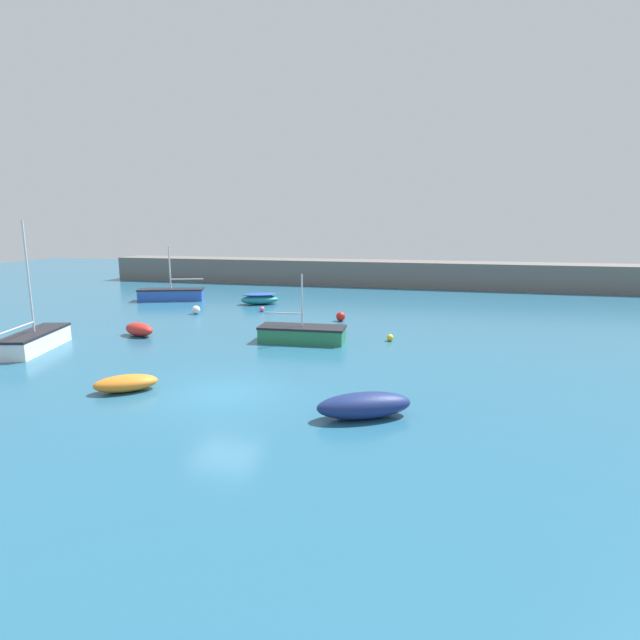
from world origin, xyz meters
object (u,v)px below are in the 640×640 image
(sailboat_twin_hulled, at_px, (302,334))
(dinghy_near_pier, at_px, (139,329))
(mooring_buoy_white, at_px, (196,310))
(mooring_buoy_pink, at_px, (262,309))
(sailboat_short_mast, at_px, (171,294))
(sailboat_tall_mast, at_px, (35,340))
(open_tender_yellow, at_px, (364,405))
(mooring_buoy_red, at_px, (341,316))
(rowboat_with_red_cover, at_px, (260,299))
(fishing_dinghy_green, at_px, (126,383))
(mooring_buoy_yellow, at_px, (390,338))

(sailboat_twin_hulled, bearing_deg, dinghy_near_pier, -178.05)
(dinghy_near_pier, distance_m, sailboat_twin_hulled, 9.22)
(mooring_buoy_white, bearing_deg, sailboat_twin_hulled, -33.29)
(dinghy_near_pier, relative_size, mooring_buoy_pink, 6.17)
(sailboat_short_mast, height_order, sailboat_tall_mast, sailboat_tall_mast)
(open_tender_yellow, distance_m, mooring_buoy_red, 16.13)
(mooring_buoy_white, xyz_separation_m, mooring_buoy_red, (10.21, -0.12, 0.01))
(mooring_buoy_pink, xyz_separation_m, mooring_buoy_red, (6.10, -2.06, 0.11))
(rowboat_with_red_cover, bearing_deg, fishing_dinghy_green, -108.21)
(mooring_buoy_white, relative_size, mooring_buoy_red, 0.98)
(sailboat_short_mast, bearing_deg, mooring_buoy_white, 114.20)
(rowboat_with_red_cover, height_order, mooring_buoy_white, rowboat_with_red_cover)
(sailboat_tall_mast, xyz_separation_m, mooring_buoy_red, (13.14, 10.88, -0.20))
(open_tender_yellow, height_order, mooring_buoy_pink, open_tender_yellow)
(sailboat_tall_mast, bearing_deg, mooring_buoy_red, -65.58)
(mooring_buoy_yellow, bearing_deg, sailboat_twin_hulled, -164.27)
(fishing_dinghy_green, distance_m, open_tender_yellow, 9.04)
(open_tender_yellow, bearing_deg, sailboat_twin_hulled, -89.42)
(sailboat_short_mast, relative_size, mooring_buoy_red, 9.02)
(mooring_buoy_yellow, bearing_deg, dinghy_near_pier, -171.35)
(sailboat_short_mast, relative_size, open_tender_yellow, 1.61)
(sailboat_tall_mast, distance_m, open_tender_yellow, 17.73)
(rowboat_with_red_cover, relative_size, mooring_buoy_red, 5.41)
(mooring_buoy_yellow, bearing_deg, mooring_buoy_white, 160.61)
(sailboat_short_mast, height_order, dinghy_near_pier, sailboat_short_mast)
(sailboat_tall_mast, height_order, mooring_buoy_red, sailboat_tall_mast)
(fishing_dinghy_green, xyz_separation_m, mooring_buoy_red, (5.09, 15.21, -0.01))
(sailboat_twin_hulled, xyz_separation_m, mooring_buoy_yellow, (4.50, 1.27, -0.25))
(mooring_buoy_pink, bearing_deg, dinghy_near_pier, -113.90)
(rowboat_with_red_cover, distance_m, sailboat_short_mast, 7.65)
(dinghy_near_pier, height_order, mooring_buoy_red, dinghy_near_pier)
(sailboat_tall_mast, xyz_separation_m, mooring_buoy_white, (2.93, 11.00, -0.21))
(fishing_dinghy_green, height_order, sailboat_tall_mast, sailboat_tall_mast)
(mooring_buoy_yellow, height_order, mooring_buoy_red, mooring_buoy_red)
(sailboat_twin_hulled, distance_m, mooring_buoy_red, 6.09)
(sailboat_short_mast, relative_size, dinghy_near_pier, 2.38)
(sailboat_short_mast, distance_m, open_tender_yellow, 28.25)
(sailboat_twin_hulled, bearing_deg, mooring_buoy_yellow, 12.61)
(mooring_buoy_white, bearing_deg, sailboat_short_mast, 133.37)
(sailboat_tall_mast, distance_m, mooring_buoy_white, 11.39)
(rowboat_with_red_cover, xyz_separation_m, mooring_buoy_pink, (1.32, -3.07, -0.26))
(rowboat_with_red_cover, distance_m, fishing_dinghy_green, 20.47)
(rowboat_with_red_cover, height_order, dinghy_near_pier, rowboat_with_red_cover)
(sailboat_short_mast, xyz_separation_m, mooring_buoy_red, (15.06, -5.26, -0.20))
(mooring_buoy_white, bearing_deg, mooring_buoy_red, -0.67)
(sailboat_twin_hulled, relative_size, mooring_buoy_white, 7.94)
(fishing_dinghy_green, xyz_separation_m, dinghy_near_pier, (-4.95, 8.37, 0.06))
(dinghy_near_pier, bearing_deg, fishing_dinghy_green, 141.30)
(open_tender_yellow, relative_size, mooring_buoy_pink, 9.11)
(mooring_buoy_yellow, bearing_deg, open_tender_yellow, -88.46)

